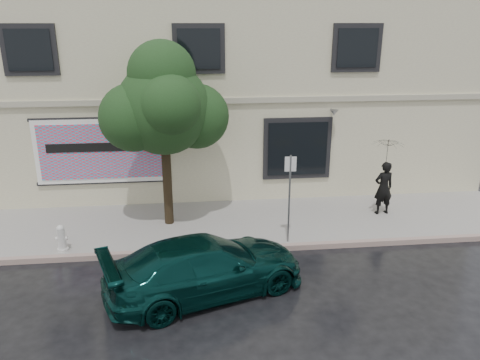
{
  "coord_description": "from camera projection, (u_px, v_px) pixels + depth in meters",
  "views": [
    {
      "loc": [
        -0.34,
        -9.94,
        6.03
      ],
      "look_at": [
        0.97,
        2.2,
        1.85
      ],
      "focal_mm": 35.0,
      "sensor_mm": 36.0,
      "label": 1
    }
  ],
  "objects": [
    {
      "name": "billboard",
      "position": [
        102.0,
        151.0,
        14.98
      ],
      "size": [
        4.3,
        0.16,
        2.2
      ],
      "color": "white",
      "rests_on": "ground"
    },
    {
      "name": "car",
      "position": [
        206.0,
        267.0,
        10.72
      ],
      "size": [
        5.05,
        3.47,
        1.35
      ],
      "primitive_type": "imported",
      "rotation": [
        0.0,
        0.0,
        1.91
      ],
      "color": "black",
      "rests_on": "ground"
    },
    {
      "name": "pedestrian",
      "position": [
        383.0,
        188.0,
        14.76
      ],
      "size": [
        0.68,
        0.49,
        1.72
      ],
      "primitive_type": "imported",
      "rotation": [
        0.0,
        0.0,
        3.27
      ],
      "color": "black",
      "rests_on": "sidewalk"
    },
    {
      "name": "ground",
      "position": [
        210.0,
        283.0,
        11.34
      ],
      "size": [
        90.0,
        90.0,
        0.0
      ],
      "primitive_type": "plane",
      "color": "black",
      "rests_on": "ground"
    },
    {
      "name": "street_tree",
      "position": [
        163.0,
        109.0,
        13.2
      ],
      "size": [
        2.64,
        2.64,
        4.85
      ],
      "color": "#2F2314",
      "rests_on": "sidewalk"
    },
    {
      "name": "sign_pole",
      "position": [
        290.0,
        191.0,
        12.63
      ],
      "size": [
        0.31,
        0.05,
        2.51
      ],
      "rotation": [
        0.0,
        0.0,
        -0.06
      ],
      "color": "gray",
      "rests_on": "sidewalk"
    },
    {
      "name": "umbrella",
      "position": [
        387.0,
        150.0,
        14.35
      ],
      "size": [
        1.35,
        1.35,
        0.76
      ],
      "primitive_type": "imported",
      "rotation": [
        0.0,
        0.0,
        -0.42
      ],
      "color": "black",
      "rests_on": "pedestrian"
    },
    {
      "name": "sidewalk",
      "position": [
        205.0,
        225.0,
        14.37
      ],
      "size": [
        20.0,
        3.5,
        0.15
      ],
      "primitive_type": "cube",
      "color": "gray",
      "rests_on": "ground"
    },
    {
      "name": "building",
      "position": [
        198.0,
        87.0,
        18.67
      ],
      "size": [
        20.0,
        8.12,
        7.0
      ],
      "color": "beige",
      "rests_on": "ground"
    },
    {
      "name": "curb",
      "position": [
        207.0,
        251.0,
        12.72
      ],
      "size": [
        20.0,
        0.18,
        0.16
      ],
      "primitive_type": "cube",
      "color": "gray",
      "rests_on": "ground"
    },
    {
      "name": "fire_hydrant",
      "position": [
        62.0,
        238.0,
        12.47
      ],
      "size": [
        0.31,
        0.29,
        0.75
      ],
      "rotation": [
        0.0,
        0.0,
        -0.06
      ],
      "color": "beige",
      "rests_on": "sidewalk"
    }
  ]
}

